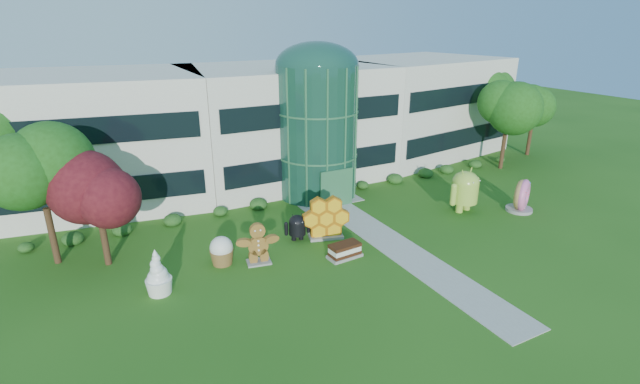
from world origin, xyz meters
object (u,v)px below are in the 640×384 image
donut (521,195)px  gingerbread (258,243)px  android_green (465,188)px  android_black (297,225)px

donut → gingerbread: 19.22m
android_green → donut: android_green is taller
donut → android_green: bearing=122.3°
android_black → donut: size_ratio=0.81×
donut → gingerbread: gingerbread is taller
donut → gingerbread: (-19.15, 1.55, 0.03)m
android_green → gingerbread: bearing=172.1°
android_green → gingerbread: 15.64m
android_black → donut: 16.30m
android_green → donut: (3.53, -1.91, -0.53)m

